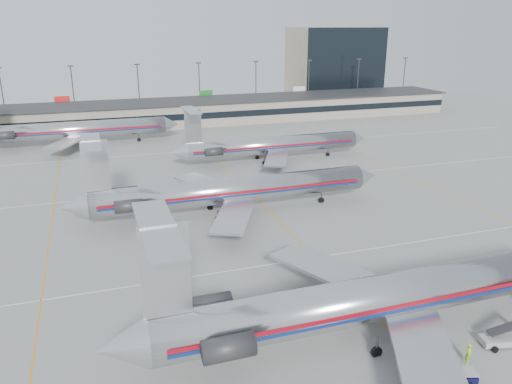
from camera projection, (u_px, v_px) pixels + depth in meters
name	position (u px, v px, depth m)	size (l,w,h in m)	color
ground	(358.00, 300.00, 49.70)	(260.00, 260.00, 0.00)	gray
apron_markings	(315.00, 257.00, 58.67)	(160.00, 0.15, 0.02)	silver
terminal	(179.00, 112.00, 136.64)	(162.00, 17.00, 6.25)	gray
light_mast_row	(170.00, 86.00, 147.50)	(163.60, 0.40, 15.28)	#38383D
distant_building	(334.00, 64.00, 179.40)	(30.00, 20.00, 25.00)	tan
jet_foreground	(385.00, 296.00, 43.04)	(49.78, 29.31, 13.03)	#BAB9BE
jet_second_row	(227.00, 190.00, 71.14)	(46.71, 27.50, 12.23)	#BAB9BE
jet_third_row	(270.00, 145.00, 98.89)	(41.38, 25.45, 11.31)	#BAB9BE
jet_back_row	(73.00, 130.00, 111.30)	(45.90, 28.23, 12.55)	#BAB9BE
cart_inner	(463.00, 377.00, 37.99)	(2.21, 1.83, 1.08)	#090A36
belt_loader	(505.00, 338.00, 42.50)	(4.85, 2.32, 2.49)	#979797
ramp_worker_near	(469.00, 354.00, 40.12)	(0.66, 0.43, 1.80)	#96E415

